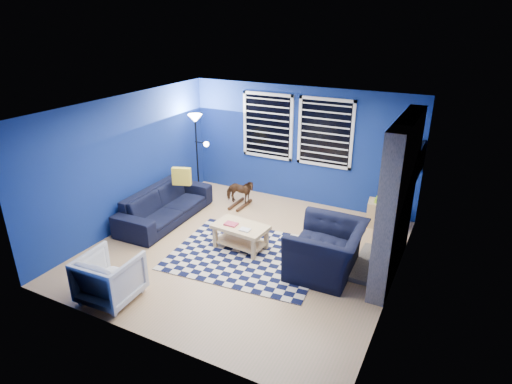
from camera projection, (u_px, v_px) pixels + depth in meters
floor at (244, 250)px, 7.49m from camera, size 5.00×5.00×0.00m
ceiling at (243, 108)px, 6.53m from camera, size 5.00×5.00×0.00m
wall_back at (300, 146)px, 9.07m from camera, size 5.00×0.00×5.00m
wall_left at (127, 162)px, 8.06m from camera, size 0.00×5.00×5.00m
wall_right at (401, 214)px, 5.96m from camera, size 0.00×5.00×5.00m
fireplace at (396, 203)px, 6.45m from camera, size 0.65×2.00×2.50m
window_left at (268, 126)px, 9.22m from camera, size 1.17×0.06×1.42m
window_right at (325, 133)px, 8.67m from camera, size 1.17×0.06×1.42m
tv at (419, 162)px, 7.57m from camera, size 0.07×1.00×0.58m
rug at (247, 255)px, 7.34m from camera, size 2.67×2.21×0.02m
sofa at (165, 205)px, 8.49m from camera, size 2.24×0.94×0.65m
armchair_big at (327, 250)px, 6.72m from camera, size 1.27×1.12×0.80m
armchair_bent at (110, 277)px, 6.09m from camera, size 0.80×0.82×0.71m
rocking_horse at (240, 191)px, 9.10m from camera, size 0.42×0.68×0.53m
coffee_table at (240, 232)px, 7.43m from camera, size 0.98×0.62×0.47m
cabinet at (383, 214)px, 8.26m from camera, size 0.65×0.47×0.59m
floor_lamp at (196, 130)px, 9.26m from camera, size 0.50×0.31×1.85m
throw_pillow at (182, 176)px, 8.56m from camera, size 0.39×0.23×0.36m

